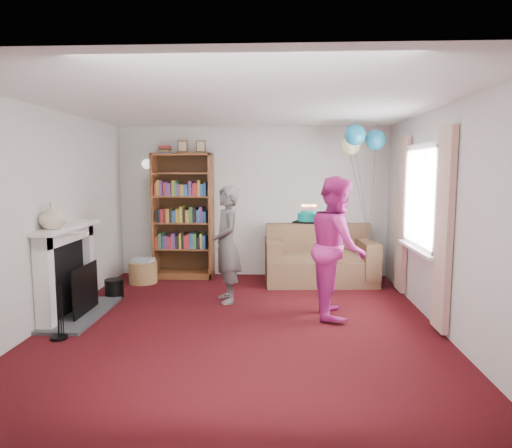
# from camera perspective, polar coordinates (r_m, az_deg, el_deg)

# --- Properties ---
(ground) EXTENTS (5.00, 5.00, 0.00)m
(ground) POSITION_cam_1_polar(r_m,az_deg,el_deg) (5.47, -1.87, -12.32)
(ground) COLOR #330907
(ground) RESTS_ON ground
(wall_back) EXTENTS (4.50, 0.02, 2.50)m
(wall_back) POSITION_cam_1_polar(r_m,az_deg,el_deg) (7.69, -0.41, 2.81)
(wall_back) COLOR silver
(wall_back) RESTS_ON ground
(wall_left) EXTENTS (0.02, 5.00, 2.50)m
(wall_left) POSITION_cam_1_polar(r_m,az_deg,el_deg) (5.83, -24.67, 0.85)
(wall_left) COLOR silver
(wall_left) RESTS_ON ground
(wall_right) EXTENTS (0.02, 5.00, 2.50)m
(wall_right) POSITION_cam_1_polar(r_m,az_deg,el_deg) (5.49, 22.29, 0.63)
(wall_right) COLOR silver
(wall_right) RESTS_ON ground
(ceiling) EXTENTS (4.50, 5.00, 0.01)m
(ceiling) POSITION_cam_1_polar(r_m,az_deg,el_deg) (5.21, -1.99, 14.67)
(ceiling) COLOR white
(ceiling) RESTS_ON wall_back
(fireplace) EXTENTS (0.55, 1.80, 1.12)m
(fireplace) POSITION_cam_1_polar(r_m,az_deg,el_deg) (6.04, -22.02, -5.93)
(fireplace) COLOR #3F3F42
(fireplace) RESTS_ON ground
(window_bay) EXTENTS (0.14, 2.02, 2.20)m
(window_bay) POSITION_cam_1_polar(r_m,az_deg,el_deg) (6.05, 19.89, 0.82)
(window_bay) COLOR white
(window_bay) RESTS_ON ground
(wall_sconce) EXTENTS (0.16, 0.23, 0.16)m
(wall_sconce) POSITION_cam_1_polar(r_m,az_deg,el_deg) (7.82, -13.50, 7.32)
(wall_sconce) COLOR gold
(wall_sconce) RESTS_ON ground
(bookcase) EXTENTS (0.97, 0.42, 2.26)m
(bookcase) POSITION_cam_1_polar(r_m,az_deg,el_deg) (7.65, -9.04, 0.84)
(bookcase) COLOR #472B14
(bookcase) RESTS_ON ground
(sofa) EXTENTS (1.71, 0.91, 0.91)m
(sofa) POSITION_cam_1_polar(r_m,az_deg,el_deg) (7.39, 7.94, -4.55)
(sofa) COLOR brown
(sofa) RESTS_ON ground
(wicker_basket) EXTENTS (0.45, 0.45, 0.39)m
(wicker_basket) POSITION_cam_1_polar(r_m,az_deg,el_deg) (7.49, -13.93, -5.79)
(wicker_basket) COLOR #A77F4E
(wicker_basket) RESTS_ON ground
(person_striped) EXTENTS (0.54, 0.66, 1.58)m
(person_striped) POSITION_cam_1_polar(r_m,az_deg,el_deg) (6.16, -3.66, -2.56)
(person_striped) COLOR black
(person_striped) RESTS_ON ground
(person_magenta) EXTENTS (0.67, 0.85, 1.72)m
(person_magenta) POSITION_cam_1_polar(r_m,az_deg,el_deg) (5.66, 10.10, -2.79)
(person_magenta) COLOR #C62787
(person_magenta) RESTS_ON ground
(birthday_cake) EXTENTS (0.34, 0.34, 0.22)m
(birthday_cake) POSITION_cam_1_polar(r_m,az_deg,el_deg) (5.85, 6.62, 0.87)
(birthday_cake) COLOR black
(birthday_cake) RESTS_ON ground
(balloons) EXTENTS (0.63, 0.68, 1.76)m
(balloons) POSITION_cam_1_polar(r_m,az_deg,el_deg) (6.95, 12.92, 10.20)
(balloons) COLOR #3F3F3F
(balloons) RESTS_ON ground
(mantel_vase) EXTENTS (0.37, 0.37, 0.30)m
(mantel_vase) POSITION_cam_1_polar(r_m,az_deg,el_deg) (5.63, -24.12, 0.97)
(mantel_vase) COLOR beige
(mantel_vase) RESTS_ON fireplace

